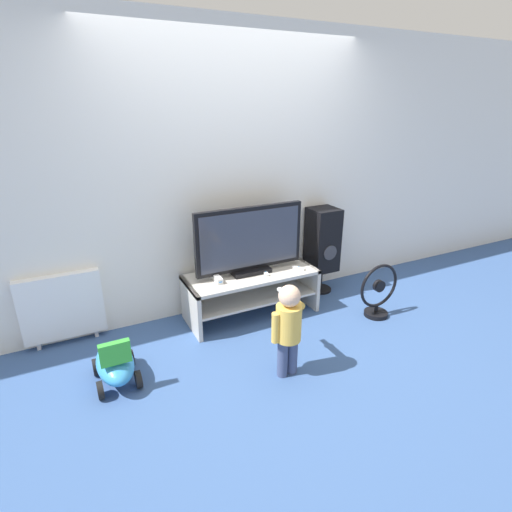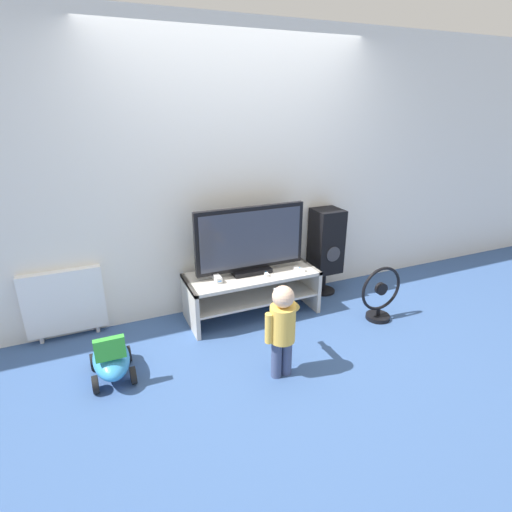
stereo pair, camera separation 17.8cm
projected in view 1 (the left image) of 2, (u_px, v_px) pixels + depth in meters
ground_plane at (263, 326)px, 3.67m from camera, size 16.00×16.00×0.00m
wall_back at (235, 174)px, 3.69m from camera, size 10.00×0.06×2.60m
tv_stand at (251, 287)px, 3.78m from camera, size 1.24×0.51×0.43m
television at (250, 241)px, 3.63m from camera, size 1.05×0.20×0.63m
game_console at (217, 278)px, 3.55m from camera, size 0.05×0.17×0.05m
remote_primary at (298, 268)px, 3.81m from camera, size 0.09×0.13×0.03m
remote_secondary at (265, 273)px, 3.70m from camera, size 0.05×0.13×0.03m
child at (288, 323)px, 2.88m from camera, size 0.28×0.43×0.74m
speaker_tower at (322, 241)px, 4.17m from camera, size 0.28×0.29×0.92m
floor_fan at (378, 293)px, 3.77m from camera, size 0.43×0.22×0.53m
ride_on_toy at (115, 363)px, 2.89m from camera, size 0.30×0.53×0.41m
radiator at (62, 307)px, 3.30m from camera, size 0.64×0.08×0.62m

